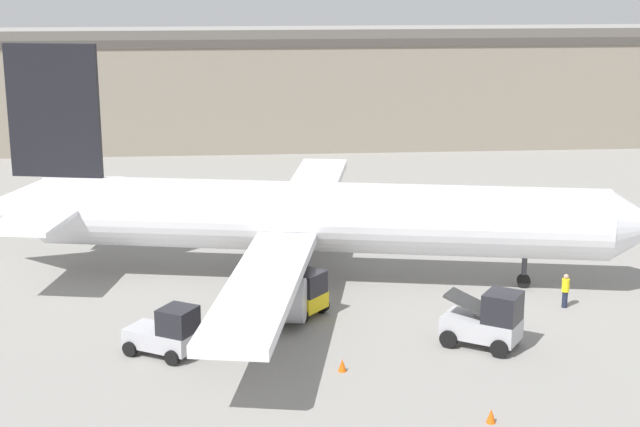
# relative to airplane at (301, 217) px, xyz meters

# --- Properties ---
(ground_plane) EXTENTS (400.00, 400.00, 0.00)m
(ground_plane) POSITION_rel_airplane_xyz_m (1.00, -0.19, -3.45)
(ground_plane) COLOR gray
(terminal_building) EXTENTS (85.31, 11.13, 9.93)m
(terminal_building) POSITION_rel_airplane_xyz_m (14.54, 39.87, 1.52)
(terminal_building) COLOR gray
(terminal_building) RESTS_ON ground_plane
(airplane) EXTENTS (36.59, 34.09, 12.35)m
(airplane) POSITION_rel_airplane_xyz_m (0.00, 0.00, 0.00)
(airplane) COLOR white
(airplane) RESTS_ON ground_plane
(ground_crew_worker) EXTENTS (0.38, 0.38, 1.71)m
(ground_crew_worker) POSITION_rel_airplane_xyz_m (12.63, -5.32, -2.54)
(ground_crew_worker) COLOR #1E2338
(ground_crew_worker) RESTS_ON ground_plane
(baggage_tug) EXTENTS (3.51, 3.37, 2.25)m
(baggage_tug) POSITION_rel_airplane_xyz_m (-0.48, -5.21, -2.41)
(baggage_tug) COLOR yellow
(baggage_tug) RESTS_ON ground_plane
(belt_loader_truck) EXTENTS (3.73, 3.41, 2.61)m
(belt_loader_truck) POSITION_rel_airplane_xyz_m (7.57, -9.95, -2.24)
(belt_loader_truck) COLOR #B2B2B7
(belt_loader_truck) RESTS_ON ground_plane
(pushback_tug) EXTENTS (3.51, 3.10, 2.24)m
(pushback_tug) POSITION_rel_airplane_xyz_m (-6.38, -9.74, -2.44)
(pushback_tug) COLOR #B2B2B7
(pushback_tug) RESTS_ON ground_plane
(safety_cone_near) EXTENTS (0.36, 0.36, 0.55)m
(safety_cone_near) POSITION_rel_airplane_xyz_m (0.96, -12.08, -3.18)
(safety_cone_near) COLOR #EF590F
(safety_cone_near) RESTS_ON ground_plane
(safety_cone_far) EXTENTS (0.36, 0.36, 0.55)m
(safety_cone_far) POSITION_rel_airplane_xyz_m (5.95, -17.14, -3.18)
(safety_cone_far) COLOR #EF590F
(safety_cone_far) RESTS_ON ground_plane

